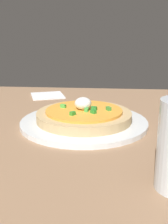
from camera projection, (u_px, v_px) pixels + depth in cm
name	position (u px, v px, depth cm)	size (l,w,h in cm)	color
dining_table	(92.00, 139.00, 62.54)	(96.40, 83.38, 2.81)	#977253
plate	(84.00, 122.00, 67.26)	(29.87, 29.87, 1.08)	white
pizza	(84.00, 115.00, 66.73)	(22.28, 22.28, 5.50)	tan
napkin	(47.00, 96.00, 95.60)	(10.40, 10.40, 0.40)	white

